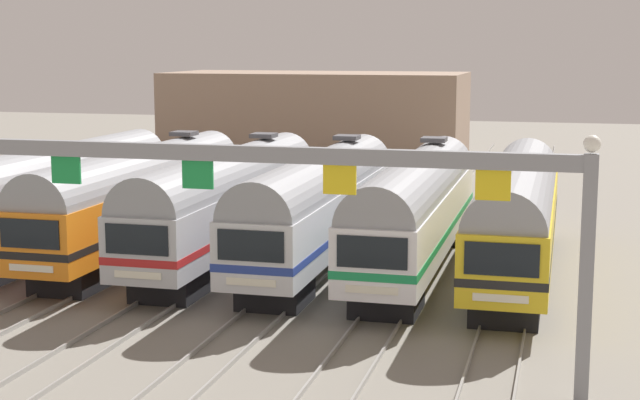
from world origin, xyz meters
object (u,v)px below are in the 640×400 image
Objects in this scene: commuter_train_orange at (141,195)px; commuter_train_silver at (320,203)px; commuter_train_white at (416,207)px; commuter_train_stainless at (228,199)px; catenary_gantry at (131,182)px; commuter_train_maroon at (57,192)px; commuter_train_yellow at (517,211)px.

commuter_train_silver is (8.08, 0.00, 0.00)m from commuter_train_orange.
commuter_train_orange is 12.12m from commuter_train_white.
commuter_train_orange is at bearing 180.00° from commuter_train_silver.
commuter_train_orange is 8.08m from commuter_train_silver.
catenary_gantry is (2.02, -13.50, 2.66)m from commuter_train_stainless.
commuter_train_white is 0.71× the size of catenary_gantry.
commuter_train_white is at bearing 0.02° from commuter_train_maroon.
commuter_train_stainless is 8.08m from commuter_train_white.
commuter_train_maroon is 8.08m from commuter_train_stainless.
catenary_gantry reaches higher than commuter_train_yellow.
commuter_train_stainless and commuter_train_silver have the same top height.
catenary_gantry reaches higher than commuter_train_orange.
commuter_train_yellow is at bearing 53.20° from catenary_gantry.
commuter_train_maroon is at bearing 126.80° from catenary_gantry.
commuter_train_stainless is at bearing 0.00° from commuter_train_orange.
commuter_train_maroon is 1.00× the size of commuter_train_orange.
commuter_train_silver is 0.71× the size of catenary_gantry.
commuter_train_maroon is 16.16m from commuter_train_white.
commuter_train_stainless is at bearing 180.00° from commuter_train_white.
commuter_train_stainless is at bearing 98.51° from catenary_gantry.
catenary_gantry is (-10.10, -13.49, 2.66)m from commuter_train_yellow.
commuter_train_stainless reaches higher than commuter_train_maroon.
commuter_train_white is at bearing 65.83° from catenary_gantry.
commuter_train_silver is 13.91m from catenary_gantry.
commuter_train_silver is at bearing 0.00° from commuter_train_stainless.
commuter_train_orange is at bearing 179.98° from commuter_train_yellow.
commuter_train_maroon is at bearing -179.97° from commuter_train_stainless.
catenary_gantry is (-6.06, -13.50, 2.66)m from commuter_train_white.
commuter_train_yellow is 17.06m from catenary_gantry.
commuter_train_orange is 1.00× the size of commuter_train_silver.
catenary_gantry is (10.10, -13.49, 2.66)m from commuter_train_maroon.
catenary_gantry is at bearing -65.83° from commuter_train_orange.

